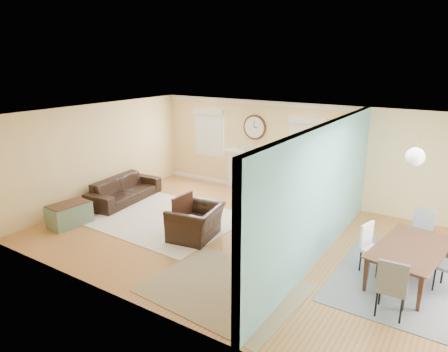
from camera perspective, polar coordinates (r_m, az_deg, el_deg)
The scene contains 26 objects.
floor at distance 8.62m, azimuth 3.43°, elevation -8.98°, with size 9.00×9.00×0.00m, color #9F652E.
wall_back at distance 10.78m, azimuth 11.46°, elevation 3.27°, with size 9.00×0.02×2.60m, color #EBCA80.
wall_front at distance 5.88m, azimuth -11.09°, elevation -7.93°, with size 9.00×0.02×2.60m, color #EBCA80.
wall_left at distance 10.98m, azimuth -17.35°, elevation 3.09°, with size 0.02×6.00×2.60m, color #EBCA80.
ceiling at distance 7.86m, azimuth 3.75°, elevation 8.40°, with size 9.00×6.00×0.02m, color white.
partition at distance 7.80m, azimuth 14.35°, elevation -1.53°, with size 0.17×6.00×2.60m.
fireplace at distance 11.46m, azimuth 4.06°, elevation 0.71°, with size 1.70×0.30×1.17m.
wall_clock at distance 11.26m, azimuth 4.41°, elevation 6.96°, with size 0.70×0.07×0.70m.
window_left at distance 12.08m, azimuth -2.15°, elevation 6.72°, with size 1.05×0.13×1.42m.
window_right at distance 10.64m, azimuth 11.72°, elevation 5.06°, with size 1.05×0.13×1.42m.
pendant at distance 7.01m, azimuth 25.64°, elevation 2.50°, with size 0.30×0.30×0.55m.
rug_cream at distance 9.65m, azimuth -8.07°, elevation -6.18°, with size 3.15×2.73×0.02m, color beige.
rug_jute at distance 6.93m, azimuth 0.18°, elevation -15.71°, with size 2.46×2.01×0.01m, color #978264.
rug_grey at distance 7.81m, azimuth 24.88°, elevation -13.40°, with size 2.36×2.96×0.01m, color slate.
sofa at distance 11.02m, azimuth -14.05°, elevation -1.90°, with size 2.20×0.86×0.64m, color black.
eames_chair at distance 8.54m, azimuth -4.02°, elevation -6.62°, with size 1.09×0.96×0.71m, color black.
green_chair at distance 10.04m, azimuth 10.69°, elevation -3.28°, with size 0.76×0.78×0.71m, color #016F4E.
trunk at distance 9.85m, azimuth -21.22°, elevation -5.13°, with size 0.63×0.95×0.52m.
credenza at distance 9.52m, azimuth 14.95°, elevation -4.39°, with size 0.50×1.46×0.80m.
tv at distance 9.30m, azimuth 15.18°, elevation -0.15°, with size 1.15×0.15×0.66m, color black.
garden_stool at distance 8.50m, azimuth 11.96°, elevation -7.80°, with size 0.35×0.35×0.51m, color white.
potted_plant at distance 8.32m, azimuth 12.15°, elevation -4.77°, with size 0.40×0.35×0.45m, color #337F33.
dining_table at distance 7.67m, azimuth 25.17°, elevation -11.35°, with size 1.82×1.01×0.64m, color #492B1D.
dining_chair_n at distance 8.63m, azimuth 26.13°, elevation -6.89°, with size 0.48×0.48×0.89m.
dining_chair_s at distance 6.53m, azimuth 22.97°, elevation -13.67°, with size 0.44×0.44×0.95m.
dining_chair_w at distance 7.64m, azimuth 20.75°, elevation -9.22°, with size 0.48×0.48×0.89m.
Camera 1 is at (3.79, -6.80, 3.69)m, focal length 32.00 mm.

